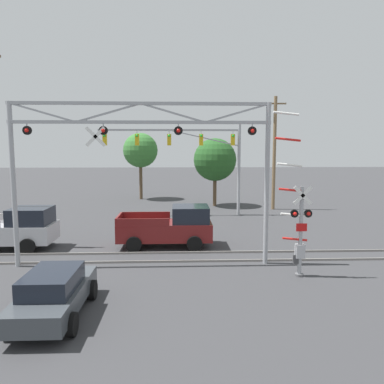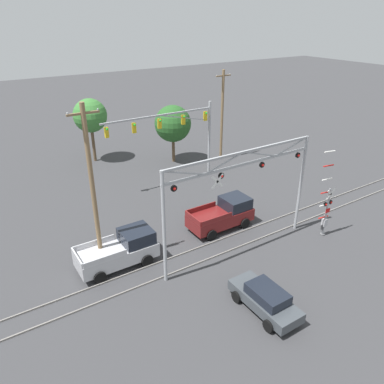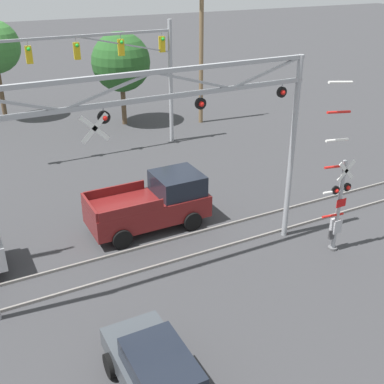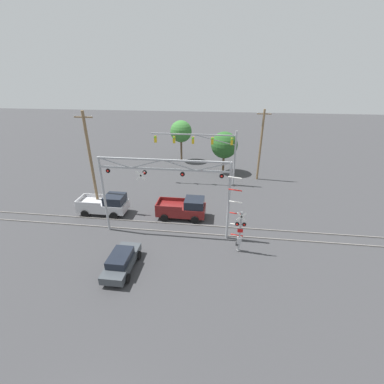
{
  "view_description": "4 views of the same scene",
  "coord_description": "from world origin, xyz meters",
  "px_view_note": "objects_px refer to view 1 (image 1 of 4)",
  "views": [
    {
      "loc": [
        1.55,
        -0.53,
        5.25
      ],
      "look_at": [
        2.24,
        16.67,
        3.21
      ],
      "focal_mm": 35.0,
      "sensor_mm": 36.0,
      "label": 1
    },
    {
      "loc": [
        -14.08,
        -0.21,
        14.74
      ],
      "look_at": [
        -1.74,
        18.89,
        3.74
      ],
      "focal_mm": 35.0,
      "sensor_mm": 36.0,
      "label": 2
    },
    {
      "loc": [
        -5.63,
        2.59,
        10.14
      ],
      "look_at": [
        1.35,
        16.0,
        2.84
      ],
      "focal_mm": 45.0,
      "sensor_mm": 36.0,
      "label": 3
    },
    {
      "loc": [
        4.89,
        -3.7,
        13.56
      ],
      "look_at": [
        2.33,
        16.53,
        4.12
      ],
      "focal_mm": 24.0,
      "sensor_mm": 36.0,
      "label": 4
    }
  ],
  "objects_px": {
    "utility_pole_right": "(274,152)",
    "background_tree_beyond_span": "(215,160)",
    "pickup_truck_following": "(10,229)",
    "background_tree_far_left_verge": "(140,151)",
    "crossing_signal_mast": "(299,226)",
    "traffic_signal_span": "(199,150)",
    "sedan_waiting": "(54,293)",
    "crossing_gantry": "(141,152)",
    "pickup_truck_lead": "(170,227)"
  },
  "relations": [
    {
      "from": "crossing_gantry",
      "to": "background_tree_far_left_verge",
      "type": "height_order",
      "value": "crossing_gantry"
    },
    {
      "from": "crossing_gantry",
      "to": "background_tree_far_left_verge",
      "type": "xyz_separation_m",
      "value": [
        -2.14,
        21.86,
        -0.09
      ]
    },
    {
      "from": "background_tree_beyond_span",
      "to": "crossing_signal_mast",
      "type": "bearing_deg",
      "value": -85.42
    },
    {
      "from": "traffic_signal_span",
      "to": "background_tree_far_left_verge",
      "type": "bearing_deg",
      "value": 119.69
    },
    {
      "from": "crossing_gantry",
      "to": "pickup_truck_following",
      "type": "bearing_deg",
      "value": 157.44
    },
    {
      "from": "utility_pole_right",
      "to": "pickup_truck_lead",
      "type": "bearing_deg",
      "value": -126.08
    },
    {
      "from": "crossing_signal_mast",
      "to": "background_tree_beyond_span",
      "type": "height_order",
      "value": "crossing_signal_mast"
    },
    {
      "from": "crossing_signal_mast",
      "to": "pickup_truck_lead",
      "type": "bearing_deg",
      "value": 137.05
    },
    {
      "from": "pickup_truck_lead",
      "to": "background_tree_far_left_verge",
      "type": "distance_m",
      "value": 19.4
    },
    {
      "from": "crossing_gantry",
      "to": "pickup_truck_following",
      "type": "distance_m",
      "value": 8.68
    },
    {
      "from": "sedan_waiting",
      "to": "background_tree_far_left_verge",
      "type": "relative_size",
      "value": 0.64
    },
    {
      "from": "background_tree_far_left_verge",
      "to": "background_tree_beyond_span",
      "type": "bearing_deg",
      "value": -34.16
    },
    {
      "from": "background_tree_far_left_verge",
      "to": "sedan_waiting",
      "type": "bearing_deg",
      "value": -90.26
    },
    {
      "from": "crossing_gantry",
      "to": "utility_pole_right",
      "type": "relative_size",
      "value": 1.19
    },
    {
      "from": "crossing_signal_mast",
      "to": "pickup_truck_lead",
      "type": "relative_size",
      "value": 1.35
    },
    {
      "from": "crossing_signal_mast",
      "to": "utility_pole_right",
      "type": "height_order",
      "value": "utility_pole_right"
    },
    {
      "from": "traffic_signal_span",
      "to": "background_tree_beyond_span",
      "type": "distance_m",
      "value": 5.01
    },
    {
      "from": "traffic_signal_span",
      "to": "sedan_waiting",
      "type": "bearing_deg",
      "value": -107.4
    },
    {
      "from": "crossing_signal_mast",
      "to": "pickup_truck_lead",
      "type": "height_order",
      "value": "crossing_signal_mast"
    },
    {
      "from": "pickup_truck_lead",
      "to": "traffic_signal_span",
      "type": "bearing_deg",
      "value": 77.52
    },
    {
      "from": "utility_pole_right",
      "to": "background_tree_beyond_span",
      "type": "height_order",
      "value": "utility_pole_right"
    },
    {
      "from": "crossing_signal_mast",
      "to": "pickup_truck_lead",
      "type": "xyz_separation_m",
      "value": [
        -5.29,
        4.92,
        -1.04
      ]
    },
    {
      "from": "crossing_gantry",
      "to": "sedan_waiting",
      "type": "relative_size",
      "value": 2.64
    },
    {
      "from": "crossing_signal_mast",
      "to": "utility_pole_right",
      "type": "relative_size",
      "value": 0.7
    },
    {
      "from": "traffic_signal_span",
      "to": "background_tree_beyond_span",
      "type": "height_order",
      "value": "traffic_signal_span"
    },
    {
      "from": "traffic_signal_span",
      "to": "pickup_truck_following",
      "type": "distance_m",
      "value": 14.61
    },
    {
      "from": "crossing_gantry",
      "to": "sedan_waiting",
      "type": "bearing_deg",
      "value": -113.79
    },
    {
      "from": "sedan_waiting",
      "to": "crossing_signal_mast",
      "type": "bearing_deg",
      "value": 21.1
    },
    {
      "from": "traffic_signal_span",
      "to": "utility_pole_right",
      "type": "bearing_deg",
      "value": 21.12
    },
    {
      "from": "traffic_signal_span",
      "to": "background_tree_beyond_span",
      "type": "bearing_deg",
      "value": 69.43
    },
    {
      "from": "pickup_truck_lead",
      "to": "utility_pole_right",
      "type": "xyz_separation_m",
      "value": [
        8.59,
        11.79,
        3.84
      ]
    },
    {
      "from": "sedan_waiting",
      "to": "background_tree_far_left_verge",
      "type": "bearing_deg",
      "value": 89.74
    },
    {
      "from": "background_tree_far_left_verge",
      "to": "traffic_signal_span",
      "type": "bearing_deg",
      "value": -60.31
    },
    {
      "from": "sedan_waiting",
      "to": "crossing_gantry",
      "type": "bearing_deg",
      "value": 66.21
    },
    {
      "from": "pickup_truck_following",
      "to": "background_tree_far_left_verge",
      "type": "distance_m",
      "value": 19.94
    },
    {
      "from": "pickup_truck_lead",
      "to": "utility_pole_right",
      "type": "height_order",
      "value": "utility_pole_right"
    },
    {
      "from": "crossing_gantry",
      "to": "traffic_signal_span",
      "type": "bearing_deg",
      "value": 75.38
    },
    {
      "from": "crossing_signal_mast",
      "to": "pickup_truck_following",
      "type": "relative_size",
      "value": 1.32
    },
    {
      "from": "crossing_signal_mast",
      "to": "pickup_truck_following",
      "type": "xyz_separation_m",
      "value": [
        -13.59,
        4.72,
        -1.04
      ]
    },
    {
      "from": "pickup_truck_lead",
      "to": "sedan_waiting",
      "type": "relative_size",
      "value": 1.16
    },
    {
      "from": "crossing_gantry",
      "to": "pickup_truck_lead",
      "type": "xyz_separation_m",
      "value": [
        1.19,
        3.16,
        -4.0
      ]
    },
    {
      "from": "utility_pole_right",
      "to": "pickup_truck_following",
      "type": "bearing_deg",
      "value": -144.63
    },
    {
      "from": "pickup_truck_lead",
      "to": "background_tree_far_left_verge",
      "type": "xyz_separation_m",
      "value": [
        -3.33,
        18.7,
        3.91
      ]
    },
    {
      "from": "crossing_gantry",
      "to": "utility_pole_right",
      "type": "bearing_deg",
      "value": 56.81
    },
    {
      "from": "traffic_signal_span",
      "to": "pickup_truck_following",
      "type": "bearing_deg",
      "value": -137.56
    },
    {
      "from": "sedan_waiting",
      "to": "background_tree_beyond_span",
      "type": "height_order",
      "value": "background_tree_beyond_span"
    },
    {
      "from": "crossing_signal_mast",
      "to": "sedan_waiting",
      "type": "height_order",
      "value": "crossing_signal_mast"
    },
    {
      "from": "crossing_signal_mast",
      "to": "background_tree_far_left_verge",
      "type": "height_order",
      "value": "background_tree_far_left_verge"
    },
    {
      "from": "sedan_waiting",
      "to": "utility_pole_right",
      "type": "bearing_deg",
      "value": 59.05
    },
    {
      "from": "crossing_signal_mast",
      "to": "traffic_signal_span",
      "type": "relative_size",
      "value": 0.61
    }
  ]
}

